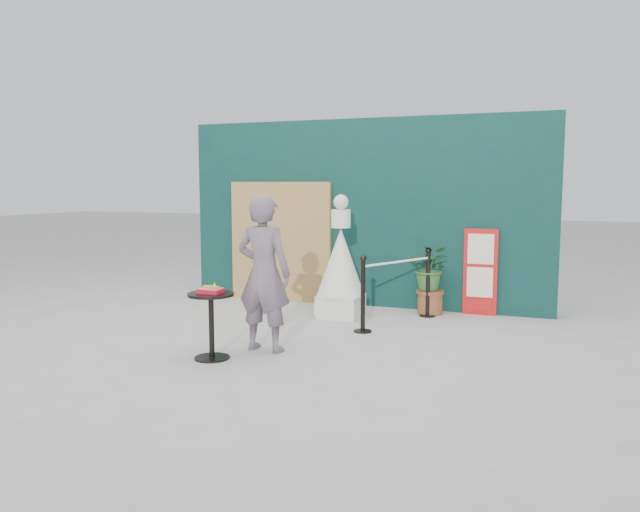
# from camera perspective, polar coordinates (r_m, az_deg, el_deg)

# --- Properties ---
(ground) EXTENTS (60.00, 60.00, 0.00)m
(ground) POSITION_cam_1_polar(r_m,az_deg,el_deg) (7.48, -3.39, -8.62)
(ground) COLOR #ADAAA5
(ground) RESTS_ON ground
(back_wall) EXTENTS (6.00, 0.30, 3.00)m
(back_wall) POSITION_cam_1_polar(r_m,az_deg,el_deg) (10.17, 4.02, 3.97)
(back_wall) COLOR #0A2C2D
(back_wall) RESTS_ON ground
(bamboo_fence) EXTENTS (1.80, 0.08, 2.00)m
(bamboo_fence) POSITION_cam_1_polar(r_m,az_deg,el_deg) (10.51, -3.65, 1.32)
(bamboo_fence) COLOR tan
(bamboo_fence) RESTS_ON ground
(woman) EXTENTS (0.69, 0.47, 1.84)m
(woman) POSITION_cam_1_polar(r_m,az_deg,el_deg) (7.32, -5.16, -1.60)
(woman) COLOR slate
(woman) RESTS_ON ground
(menu_board) EXTENTS (0.50, 0.07, 1.30)m
(menu_board) POSITION_cam_1_polar(r_m,az_deg,el_deg) (9.66, 14.45, -1.43)
(menu_board) COLOR red
(menu_board) RESTS_ON ground
(statue) EXTENTS (0.71, 0.71, 1.81)m
(statue) POSITION_cam_1_polar(r_m,az_deg,el_deg) (9.21, 1.91, -1.04)
(statue) COLOR white
(statue) RESTS_ON ground
(cafe_table) EXTENTS (0.52, 0.52, 0.75)m
(cafe_table) POSITION_cam_1_polar(r_m,az_deg,el_deg) (7.12, -9.91, -5.36)
(cafe_table) COLOR black
(cafe_table) RESTS_ON ground
(food_basket) EXTENTS (0.26, 0.19, 0.11)m
(food_basket) POSITION_cam_1_polar(r_m,az_deg,el_deg) (7.07, -9.94, -3.06)
(food_basket) COLOR red
(food_basket) RESTS_ON cafe_table
(planter) EXTENTS (0.62, 0.54, 1.05)m
(planter) POSITION_cam_1_polar(r_m,az_deg,el_deg) (9.55, 10.07, -1.65)
(planter) COLOR brown
(planter) RESTS_ON ground
(stanchion_barrier) EXTENTS (0.84, 1.54, 1.03)m
(stanchion_barrier) POSITION_cam_1_polar(r_m,az_deg,el_deg) (8.83, 7.08, -3.02)
(stanchion_barrier) COLOR black
(stanchion_barrier) RESTS_ON ground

